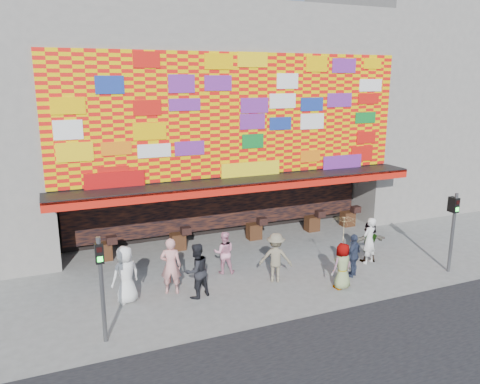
% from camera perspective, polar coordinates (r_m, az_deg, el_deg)
% --- Properties ---
extents(ground, '(90.00, 90.00, 0.00)m').
position_cam_1_polar(ground, '(16.83, 5.11, -10.93)').
color(ground, slate).
rests_on(ground, ground).
extents(shop_building, '(15.20, 9.40, 10.00)m').
position_cam_1_polar(shop_building, '(22.92, -4.24, 9.23)').
color(shop_building, gray).
rests_on(shop_building, ground).
extents(neighbor_right, '(11.00, 8.00, 12.00)m').
position_cam_1_polar(neighbor_right, '(29.53, 21.01, 10.85)').
color(neighbor_right, gray).
rests_on(neighbor_right, ground).
extents(signal_left, '(0.22, 0.20, 3.00)m').
position_cam_1_polar(signal_left, '(13.09, -16.57, -10.00)').
color(signal_left, '#59595B').
rests_on(signal_left, ground).
extents(signal_right, '(0.22, 0.20, 3.00)m').
position_cam_1_polar(signal_right, '(18.72, 24.58, -3.52)').
color(signal_right, '#59595B').
rests_on(signal_right, ground).
extents(ped_a, '(1.07, 0.88, 1.89)m').
position_cam_1_polar(ped_a, '(15.46, -13.77, -9.77)').
color(ped_a, white).
rests_on(ped_a, ground).
extents(ped_b, '(0.82, 0.67, 1.92)m').
position_cam_1_polar(ped_b, '(15.81, -8.43, -8.90)').
color(ped_b, '#D88F8C').
rests_on(ped_b, ground).
extents(ped_c, '(1.08, 0.96, 1.84)m').
position_cam_1_polar(ped_c, '(15.45, -5.34, -9.53)').
color(ped_c, black).
rests_on(ped_c, ground).
extents(ped_d, '(1.32, 1.11, 1.77)m').
position_cam_1_polar(ped_d, '(16.59, 4.37, -7.96)').
color(ped_d, '#786E57').
rests_on(ped_d, ground).
extents(ped_e, '(1.01, 0.81, 1.60)m').
position_cam_1_polar(ped_e, '(17.46, 13.68, -7.51)').
color(ped_e, '#2B344C').
rests_on(ped_e, ground).
extents(ped_f, '(1.55, 0.69, 1.61)m').
position_cam_1_polar(ped_f, '(18.98, 15.48, -5.87)').
color(ped_f, gray).
rests_on(ped_f, ground).
extents(ped_g, '(0.86, 0.63, 1.61)m').
position_cam_1_polar(ped_g, '(16.41, 12.36, -8.81)').
color(ped_g, gray).
rests_on(ped_g, ground).
extents(ped_h, '(0.76, 0.61, 1.82)m').
position_cam_1_polar(ped_h, '(18.79, 15.47, -5.72)').
color(ped_h, silver).
rests_on(ped_h, ground).
extents(ped_i, '(0.93, 0.82, 1.58)m').
position_cam_1_polar(ped_i, '(17.27, -1.94, -7.38)').
color(ped_i, pink).
rests_on(ped_i, ground).
extents(parasol, '(1.18, 1.19, 1.82)m').
position_cam_1_polar(parasol, '(15.96, 12.61, -4.40)').
color(parasol, beige).
rests_on(parasol, ground).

